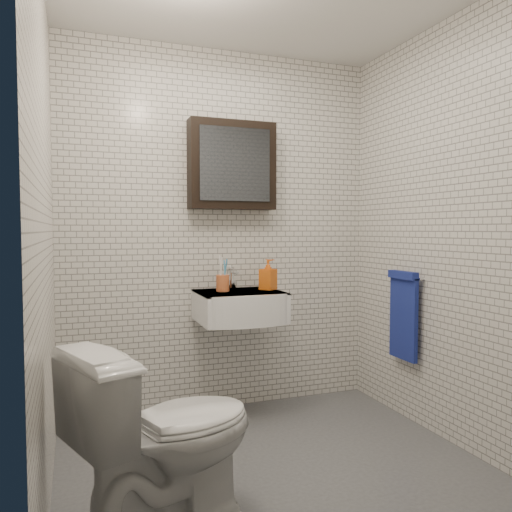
% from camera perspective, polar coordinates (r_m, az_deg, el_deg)
% --- Properties ---
extents(ground, '(2.20, 2.00, 0.01)m').
position_cam_1_polar(ground, '(2.85, 2.34, -23.12)').
color(ground, '#4B4D52').
rests_on(ground, ground).
extents(room_shell, '(2.22, 2.02, 2.51)m').
position_cam_1_polar(room_shell, '(2.57, 2.41, 7.64)').
color(room_shell, silver).
rests_on(room_shell, ground).
extents(washbasin, '(0.55, 0.50, 0.20)m').
position_cam_1_polar(washbasin, '(3.30, -1.70, -5.76)').
color(washbasin, white).
rests_on(washbasin, room_shell).
extents(faucet, '(0.06, 0.20, 0.15)m').
position_cam_1_polar(faucet, '(3.47, -2.73, -2.65)').
color(faucet, silver).
rests_on(faucet, washbasin).
extents(mirror_cabinet, '(0.60, 0.15, 0.60)m').
position_cam_1_polar(mirror_cabinet, '(3.47, -2.74, 10.29)').
color(mirror_cabinet, black).
rests_on(mirror_cabinet, room_shell).
extents(towel_rail, '(0.09, 0.30, 0.58)m').
position_cam_1_polar(towel_rail, '(3.42, 16.51, -6.10)').
color(towel_rail, silver).
rests_on(towel_rail, room_shell).
extents(toothbrush_cup, '(0.10, 0.10, 0.24)m').
position_cam_1_polar(toothbrush_cup, '(3.33, -3.83, -3.01)').
color(toothbrush_cup, '#C86032').
rests_on(toothbrush_cup, washbasin).
extents(soap_bottle, '(0.13, 0.13, 0.21)m').
position_cam_1_polar(soap_bottle, '(3.41, 1.38, -2.11)').
color(soap_bottle, orange).
rests_on(soap_bottle, washbasin).
extents(toilet, '(0.90, 0.71, 0.81)m').
position_cam_1_polar(toilet, '(2.25, -10.12, -19.43)').
color(toilet, white).
rests_on(toilet, ground).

